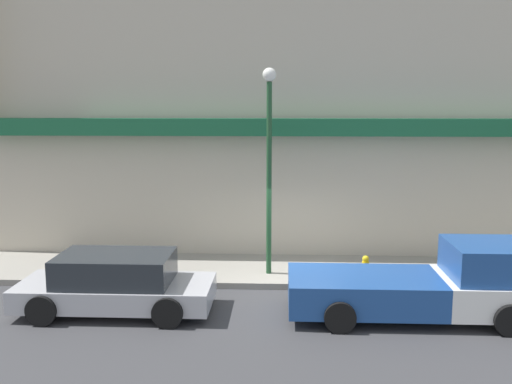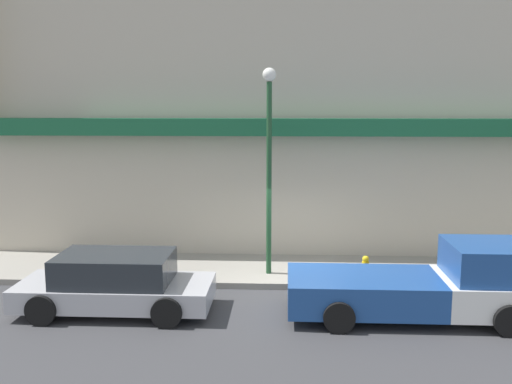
# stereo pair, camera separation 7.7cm
# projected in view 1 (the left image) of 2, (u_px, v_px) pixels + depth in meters

# --- Properties ---
(ground_plane) EXTENTS (80.00, 80.00, 0.00)m
(ground_plane) POSITION_uv_depth(u_px,v_px,m) (290.00, 290.00, 14.60)
(ground_plane) COLOR #38383A
(sidewalk) EXTENTS (36.00, 2.86, 0.16)m
(sidewalk) POSITION_uv_depth(u_px,v_px,m) (289.00, 271.00, 16.00)
(sidewalk) COLOR gray
(sidewalk) RESTS_ON ground
(building) EXTENTS (19.80, 3.80, 9.44)m
(building) POSITION_uv_depth(u_px,v_px,m) (289.00, 111.00, 18.20)
(building) COLOR #BCB29E
(building) RESTS_ON ground
(pickup_truck) EXTENTS (5.60, 2.18, 1.70)m
(pickup_truck) POSITION_uv_depth(u_px,v_px,m) (433.00, 285.00, 12.66)
(pickup_truck) COLOR white
(pickup_truck) RESTS_ON ground
(parked_car) EXTENTS (4.40, 2.02, 1.35)m
(parked_car) POSITION_uv_depth(u_px,v_px,m) (116.00, 283.00, 13.00)
(parked_car) COLOR #ADADB2
(parked_car) RESTS_ON ground
(fire_hydrant) EXTENTS (0.18, 0.18, 0.64)m
(fire_hydrant) POSITION_uv_depth(u_px,v_px,m) (365.00, 267.00, 14.94)
(fire_hydrant) COLOR yellow
(fire_hydrant) RESTS_ON sidewalk
(street_lamp) EXTENTS (0.36, 0.36, 5.49)m
(street_lamp) POSITION_uv_depth(u_px,v_px,m) (269.00, 147.00, 14.99)
(street_lamp) COLOR #1E4728
(street_lamp) RESTS_ON sidewalk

